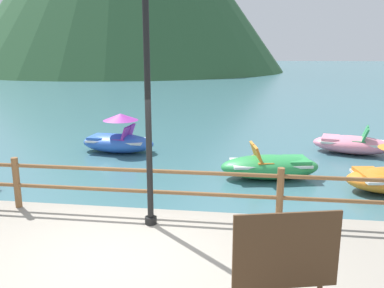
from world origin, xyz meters
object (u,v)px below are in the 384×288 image
lamp_post (147,62)px  sign_board (286,253)px  pedal_boat_4 (270,166)px  pedal_boat_3 (118,139)px  pedal_boat_2 (352,144)px

lamp_post → sign_board: (2.01, -2.09, -1.95)m
sign_board → pedal_boat_4: size_ratio=0.44×
sign_board → pedal_boat_3: size_ratio=0.47×
pedal_boat_2 → pedal_boat_3: size_ratio=1.07×
pedal_boat_2 → pedal_boat_4: (-2.77, -3.05, 0.02)m
sign_board → pedal_boat_3: (-4.61, 8.30, -0.71)m
pedal_boat_3 → lamp_post: bearing=-67.2°
lamp_post → pedal_boat_4: size_ratio=1.65×
pedal_boat_2 → pedal_boat_3: 7.62m
lamp_post → sign_board: bearing=-46.1°
pedal_boat_2 → pedal_boat_3: (-7.56, -0.91, 0.13)m
pedal_boat_3 → pedal_boat_4: 5.26m
sign_board → lamp_post: bearing=133.9°
pedal_boat_2 → lamp_post: bearing=-124.9°
lamp_post → pedal_boat_4: lamp_post is taller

